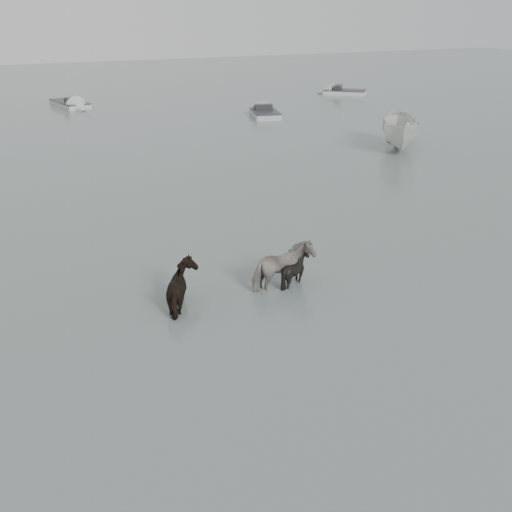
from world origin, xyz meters
The scene contains 8 objects.
ground centered at (0.00, 0.00, 0.00)m, with size 140.00×140.00×0.00m, color #52615D.
pony_pinto centered at (0.76, 1.00, 0.74)m, with size 0.80×1.75×1.47m, color black.
pony_dark centered at (-1.97, 0.97, 0.72)m, with size 1.43×1.23×1.44m, color black.
pony_black centered at (1.18, 1.06, 0.55)m, with size 0.89×1.00×1.10m, color black.
boat_small centered at (13.73, 14.00, 0.93)m, with size 1.80×4.79×1.85m, color silver.
skiff_port centered at (11.29, 25.44, 0.38)m, with size 4.33×1.60×0.75m, color #A7AAA8, non-canonical shape.
skiff_mid centered at (0.23, 34.92, 0.38)m, with size 5.60×1.60×0.75m, color #ABAEAB, non-canonical shape.
skiff_star centered at (21.51, 32.44, 0.38)m, with size 4.58×1.60×0.75m, color beige, non-canonical shape.
Camera 1 is at (-6.18, -13.13, 7.21)m, focal length 45.00 mm.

